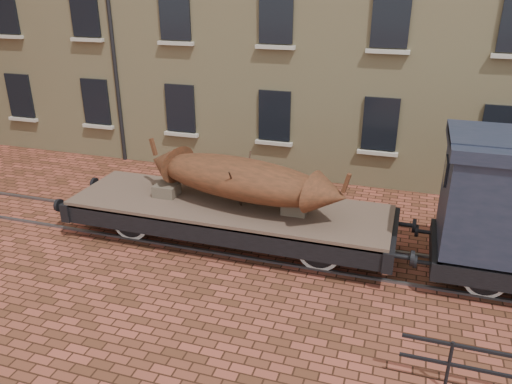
% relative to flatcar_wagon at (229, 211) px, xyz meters
% --- Properties ---
extents(ground, '(90.00, 90.00, 0.00)m').
position_rel_flatcar_wagon_xyz_m(ground, '(2.33, 0.00, -0.88)').
color(ground, '#4D2919').
extents(rail_track, '(30.00, 1.52, 0.06)m').
position_rel_flatcar_wagon_xyz_m(rail_track, '(2.33, 0.00, -0.85)').
color(rail_track, '#59595E').
rests_on(rail_track, ground).
extents(flatcar_wagon, '(9.35, 2.54, 1.41)m').
position_rel_flatcar_wagon_xyz_m(flatcar_wagon, '(0.00, 0.00, 0.00)').
color(flatcar_wagon, brown).
rests_on(flatcar_wagon, ground).
extents(iron_boat, '(5.65, 2.45, 1.40)m').
position_rel_flatcar_wagon_xyz_m(iron_boat, '(0.34, 0.00, 0.96)').
color(iron_boat, brown).
rests_on(iron_boat, flatcar_wagon).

